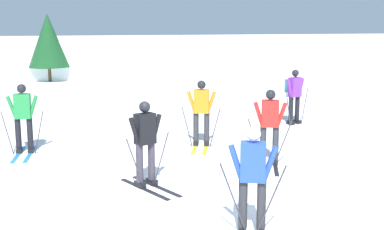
{
  "coord_description": "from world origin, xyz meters",
  "views": [
    {
      "loc": [
        -1.66,
        -9.29,
        3.34
      ],
      "look_at": [
        0.58,
        3.4,
        0.9
      ],
      "focal_mm": 49.48,
      "sensor_mm": 36.0,
      "label": 1
    }
  ],
  "objects_px": {
    "skier_black": "(146,141)",
    "skier_green": "(23,115)",
    "skier_orange": "(201,111)",
    "skier_blue": "(253,178)",
    "conifer_far_left": "(48,40)",
    "skier_purple": "(294,94)",
    "skier_red": "(270,123)"
  },
  "relations": [
    {
      "from": "skier_red",
      "to": "conifer_far_left",
      "type": "relative_size",
      "value": 0.5
    },
    {
      "from": "skier_blue",
      "to": "skier_green",
      "type": "height_order",
      "value": "same"
    },
    {
      "from": "skier_red",
      "to": "skier_green",
      "type": "xyz_separation_m",
      "value": [
        -5.61,
        1.99,
        0.0
      ]
    },
    {
      "from": "skier_orange",
      "to": "skier_purple",
      "type": "bearing_deg",
      "value": 33.49
    },
    {
      "from": "skier_red",
      "to": "conifer_far_left",
      "type": "height_order",
      "value": "conifer_far_left"
    },
    {
      "from": "skier_black",
      "to": "skier_blue",
      "type": "bearing_deg",
      "value": -62.29
    },
    {
      "from": "conifer_far_left",
      "to": "skier_purple",
      "type": "bearing_deg",
      "value": -56.06
    },
    {
      "from": "skier_blue",
      "to": "skier_green",
      "type": "bearing_deg",
      "value": 125.33
    },
    {
      "from": "skier_blue",
      "to": "conifer_far_left",
      "type": "height_order",
      "value": "conifer_far_left"
    },
    {
      "from": "skier_blue",
      "to": "skier_orange",
      "type": "distance_m",
      "value": 5.71
    },
    {
      "from": "skier_black",
      "to": "conifer_far_left",
      "type": "relative_size",
      "value": 0.5
    },
    {
      "from": "skier_red",
      "to": "skier_black",
      "type": "relative_size",
      "value": 1.0
    },
    {
      "from": "skier_black",
      "to": "skier_green",
      "type": "distance_m",
      "value": 4.14
    },
    {
      "from": "skier_purple",
      "to": "skier_green",
      "type": "height_order",
      "value": "same"
    },
    {
      "from": "skier_orange",
      "to": "conifer_far_left",
      "type": "relative_size",
      "value": 0.5
    },
    {
      "from": "skier_purple",
      "to": "skier_black",
      "type": "height_order",
      "value": "same"
    },
    {
      "from": "skier_black",
      "to": "conifer_far_left",
      "type": "height_order",
      "value": "conifer_far_left"
    },
    {
      "from": "conifer_far_left",
      "to": "skier_green",
      "type": "bearing_deg",
      "value": -87.56
    },
    {
      "from": "skier_red",
      "to": "skier_black",
      "type": "distance_m",
      "value": 3.12
    },
    {
      "from": "skier_black",
      "to": "skier_green",
      "type": "xyz_separation_m",
      "value": [
        -2.7,
        3.13,
        0.04
      ]
    },
    {
      "from": "skier_blue",
      "to": "skier_orange",
      "type": "xyz_separation_m",
      "value": [
        0.32,
        5.7,
        -0.0
      ]
    },
    {
      "from": "skier_blue",
      "to": "conifer_far_left",
      "type": "relative_size",
      "value": 0.5
    },
    {
      "from": "skier_black",
      "to": "skier_green",
      "type": "relative_size",
      "value": 1.0
    },
    {
      "from": "skier_purple",
      "to": "skier_black",
      "type": "relative_size",
      "value": 1.0
    },
    {
      "from": "skier_blue",
      "to": "skier_black",
      "type": "distance_m",
      "value": 2.98
    },
    {
      "from": "skier_blue",
      "to": "skier_green",
      "type": "xyz_separation_m",
      "value": [
        -4.09,
        5.77,
        0.04
      ]
    },
    {
      "from": "skier_blue",
      "to": "skier_orange",
      "type": "height_order",
      "value": "same"
    },
    {
      "from": "skier_purple",
      "to": "conifer_far_left",
      "type": "xyz_separation_m",
      "value": [
        -8.37,
        12.44,
        1.12
      ]
    },
    {
      "from": "skier_orange",
      "to": "skier_green",
      "type": "relative_size",
      "value": 1.0
    },
    {
      "from": "skier_orange",
      "to": "skier_green",
      "type": "height_order",
      "value": "same"
    },
    {
      "from": "skier_black",
      "to": "conifer_far_left",
      "type": "distance_m",
      "value": 18.05
    },
    {
      "from": "skier_orange",
      "to": "skier_black",
      "type": "bearing_deg",
      "value": -119.16
    }
  ]
}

